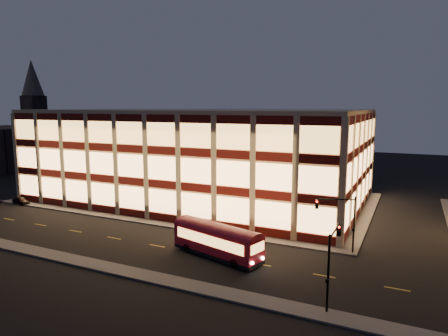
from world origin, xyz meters
The scene contains 11 objects.
ground centered at (0.00, 0.00, 0.00)m, with size 200.00×200.00×0.00m, color black.
sidewalk_office_south centered at (-3.00, 1.00, 0.07)m, with size 54.00×2.00×0.15m, color #514F4C.
sidewalk_office_east centered at (23.00, 17.00, 0.07)m, with size 2.00×30.00×0.15m, color #514F4C.
sidewalk_near centered at (0.00, -13.00, 0.07)m, with size 100.00×2.00×0.15m, color #514F4C.
office_building centered at (-2.91, 16.91, 7.25)m, with size 50.45×30.45×14.50m.
church_tower centered at (-70.00, 40.00, 9.00)m, with size 5.00×5.00×18.00m, color #2D2621.
church_spire centered at (-70.00, 40.00, 23.00)m, with size 6.00×6.00×10.00m, color #4C473F.
traffic_signal_far centered at (22.21, 0.24, 4.11)m, with size 3.79×1.87×6.00m.
traffic_signal_near centered at (23.50, -11.03, 4.13)m, with size 0.32×4.45×6.00m.
trolley_bus centered at (11.25, -5.93, 1.88)m, with size 10.34×5.14×3.40m.
parked_car_0 centered at (-26.00, 0.50, 0.55)m, with size 1.29×3.21×1.09m, color black.
Camera 1 is at (28.46, -40.35, 15.02)m, focal length 32.00 mm.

